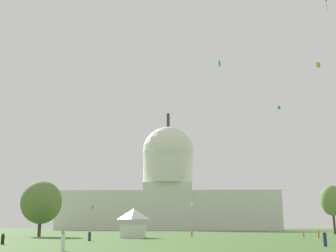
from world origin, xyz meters
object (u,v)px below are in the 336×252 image
Objects in this scene: person_navy_lawn_far_left at (63,235)px; kite_lime_high at (318,65)px; tree_east_near at (332,201)px; person_navy_front_center at (90,236)px; person_orange_mid_center at (192,233)px; event_tent at (134,223)px; tree_west_mid at (41,202)px; kite_white_low at (192,204)px; kite_cyan_high at (219,65)px; kite_turquoise_mid at (279,108)px; kite_gold_low at (285,187)px; person_tan_front_right at (303,234)px; person_navy_front_left at (325,239)px; capitol_building at (168,191)px; kite_orange_mid at (151,176)px; person_orange_mid_right at (319,234)px; kite_magenta_low at (93,208)px; person_black_near_tent at (3,239)px; kite_red_high at (326,2)px; person_white_lawn_far_right at (63,242)px.

person_navy_lawn_far_left is 65.33m from kite_lime_high.
tree_east_near reaches higher than person_navy_front_center.
kite_lime_high reaches higher than person_orange_mid_center.
tree_west_mid is (-22.07, 9.30, 4.63)m from event_tent.
kite_white_low is 0.58× the size of kite_cyan_high.
kite_cyan_high reaches higher than person_orange_mid_center.
kite_turquoise_mid is 37.55m from kite_gold_low.
person_navy_front_left is (-9.32, -41.91, 0.05)m from person_tan_front_right.
kite_lime_high is at bearing -163.21° from kite_cyan_high.
person_orange_mid_center is at bearing -85.95° from capitol_building.
event_tent is 103.06m from kite_orange_mid.
person_navy_lawn_far_left is 1.10× the size of person_orange_mid_right.
kite_magenta_low is (-80.29, 48.90, 0.05)m from tree_east_near.
kite_turquoise_mid is (-0.67, 11.15, 31.05)m from person_tan_front_right.
kite_magenta_low is at bearing 18.97° from person_black_near_tent.
tree_east_near is at bearing 35.50° from event_tent.
person_black_near_tent is (8.75, -39.73, -6.86)m from tree_west_mid.
kite_lime_high is at bearing -21.63° from person_navy_front_left.
capitol_building is 161.17m from person_navy_lawn_far_left.
kite_orange_mid reaches higher than person_tan_front_right.
person_navy_front_center is at bearing 126.58° from kite_lime_high.
kite_red_high is (9.64, 9.67, 56.02)m from person_orange_mid_right.
event_tent is (-1.99, -150.20, -18.70)m from capitol_building.
capitol_building is at bearing 26.22° from kite_lime_high.
kite_lime_high is 52.06m from kite_gold_low.
capitol_building reaches higher than person_navy_front_left.
event_tent is 8.14× the size of kite_turquoise_mid.
kite_magenta_low is at bearing 106.56° from event_tent.
person_tan_front_right is 0.61× the size of kite_gold_low.
kite_magenta_low is (-4.97, 78.40, 2.03)m from tree_west_mid.
kite_gold_low is at bearing 32.83° from kite_orange_mid.
kite_gold_low is at bearing -78.54° from kite_cyan_high.
kite_gold_low is at bearing 32.53° from tree_west_mid.
person_white_lawn_far_right is 135.12m from kite_magenta_low.
kite_turquoise_mid is at bearing 147.42° from kite_red_high.
kite_red_high is at bearing 124.79° from person_orange_mid_center.
kite_white_low reaches higher than person_orange_mid_right.
event_tent is 1.83× the size of kite_red_high.
kite_red_high reaches higher than event_tent.
tree_west_mid reaches higher than event_tent.
kite_orange_mid is (-50.06, 90.88, -32.80)m from kite_red_high.
kite_red_high is 1.20× the size of kite_magenta_low.
capitol_building is 137.62m from kite_cyan_high.
capitol_building is 44.61× the size of kite_gold_low.
kite_orange_mid is at bearing 151.02° from person_orange_mid_right.
person_white_lawn_far_right is at bearing 23.67° from person_orange_mid_center.
kite_lime_high reaches higher than kite_white_low.
person_tan_front_right is 47.26m from person_navy_front_center.
kite_lime_high is (14.61, 38.85, 36.89)m from person_navy_front_left.
person_navy_lawn_far_left is 98.36m from kite_magenta_low.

